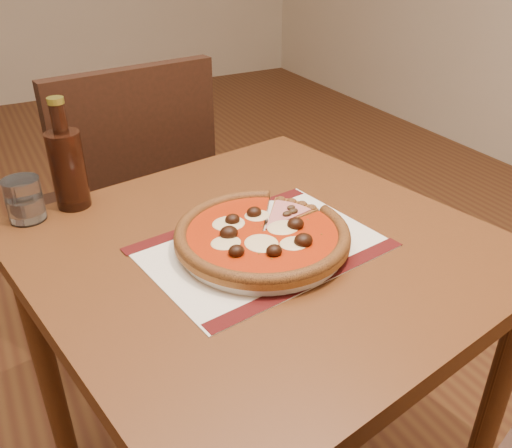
{
  "coord_description": "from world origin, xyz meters",
  "views": [
    {
      "loc": [
        -0.22,
        -1.54,
        1.28
      ],
      "look_at": [
        0.2,
        -0.77,
        0.78
      ],
      "focal_mm": 38.0,
      "sensor_mm": 36.0,
      "label": 1
    }
  ],
  "objects_px": {
    "pizza": "(262,233)",
    "water_glass": "(24,200)",
    "plate": "(262,243)",
    "table": "(261,287)",
    "bottle": "(68,166)",
    "chair_far": "(129,200)"
  },
  "relations": [
    {
      "from": "table",
      "to": "pizza",
      "type": "xyz_separation_m",
      "value": [
        -0.01,
        -0.02,
        0.13
      ]
    },
    {
      "from": "chair_far",
      "to": "pizza",
      "type": "xyz_separation_m",
      "value": [
        0.06,
        -0.71,
        0.24
      ]
    },
    {
      "from": "table",
      "to": "chair_far",
      "type": "height_order",
      "value": "chair_far"
    },
    {
      "from": "water_glass",
      "to": "chair_far",
      "type": "bearing_deg",
      "value": 52.59
    },
    {
      "from": "table",
      "to": "pizza",
      "type": "distance_m",
      "value": 0.13
    },
    {
      "from": "plate",
      "to": "water_glass",
      "type": "height_order",
      "value": "water_glass"
    },
    {
      "from": "water_glass",
      "to": "bottle",
      "type": "height_order",
      "value": "bottle"
    },
    {
      "from": "plate",
      "to": "water_glass",
      "type": "bearing_deg",
      "value": 138.77
    },
    {
      "from": "pizza",
      "to": "water_glass",
      "type": "height_order",
      "value": "water_glass"
    },
    {
      "from": "chair_far",
      "to": "pizza",
      "type": "bearing_deg",
      "value": 87.84
    },
    {
      "from": "table",
      "to": "water_glass",
      "type": "bearing_deg",
      "value": 140.81
    },
    {
      "from": "table",
      "to": "water_glass",
      "type": "height_order",
      "value": "water_glass"
    },
    {
      "from": "chair_far",
      "to": "pizza",
      "type": "relative_size",
      "value": 2.99
    },
    {
      "from": "table",
      "to": "chair_far",
      "type": "bearing_deg",
      "value": 95.79
    },
    {
      "from": "plate",
      "to": "pizza",
      "type": "distance_m",
      "value": 0.02
    },
    {
      "from": "bottle",
      "to": "chair_far",
      "type": "bearing_deg",
      "value": 61.39
    },
    {
      "from": "table",
      "to": "bottle",
      "type": "bearing_deg",
      "value": 130.78
    },
    {
      "from": "table",
      "to": "water_glass",
      "type": "xyz_separation_m",
      "value": [
        -0.37,
        0.3,
        0.15
      ]
    },
    {
      "from": "pizza",
      "to": "bottle",
      "type": "distance_m",
      "value": 0.43
    },
    {
      "from": "table",
      "to": "plate",
      "type": "distance_m",
      "value": 0.11
    },
    {
      "from": "table",
      "to": "plate",
      "type": "height_order",
      "value": "plate"
    },
    {
      "from": "chair_far",
      "to": "bottle",
      "type": "distance_m",
      "value": 0.52
    }
  ]
}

